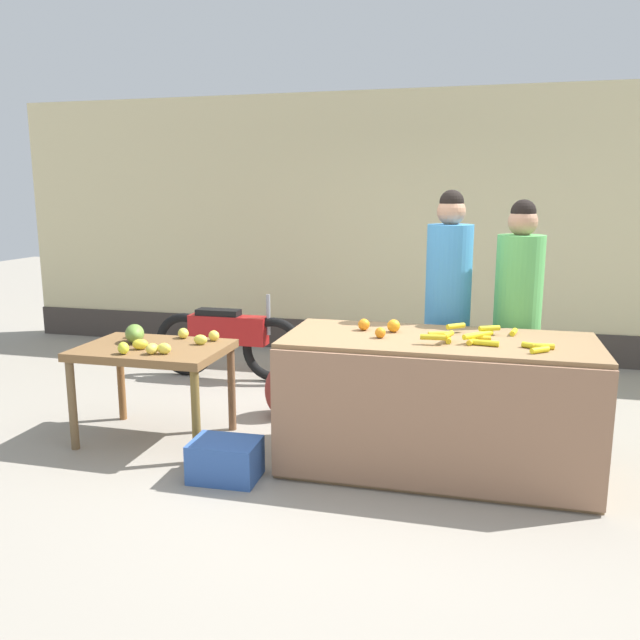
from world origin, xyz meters
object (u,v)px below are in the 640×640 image
Objects in this scene: parked_motorcycle at (228,340)px; produce_sack at (284,389)px; vendor_woman_green_shirt at (517,322)px; vendor_woman_blue_shirt at (447,314)px; produce_crate at (225,460)px.

parked_motorcycle is 3.48× the size of produce_sack.
vendor_woman_green_shirt is 3.91× the size of produce_sack.
parked_motorcycle is at bearing 159.81° from vendor_woman_green_shirt.
vendor_woman_blue_shirt is 2.46m from parked_motorcycle.
produce_crate is at bearing -137.91° from vendor_woman_blue_shirt.
vendor_woman_green_shirt is at bearing -2.20° from vendor_woman_blue_shirt.
produce_sack is (-1.32, 0.05, -0.71)m from vendor_woman_blue_shirt.
vendor_woman_green_shirt is at bearing 32.77° from produce_crate.
produce_sack is at bearing 177.83° from vendor_woman_green_shirt.
vendor_woman_blue_shirt is 4.06× the size of produce_sack.
vendor_woman_blue_shirt is 1.17× the size of parked_motorcycle.
parked_motorcycle is 2.35m from produce_crate.
produce_sack is (0.87, -0.92, -0.17)m from parked_motorcycle.
vendor_woman_green_shirt is (0.51, -0.02, -0.04)m from vendor_woman_blue_shirt.
produce_crate is at bearing -68.37° from parked_motorcycle.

